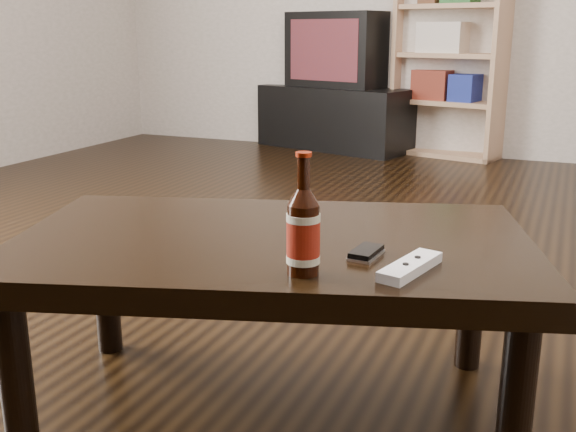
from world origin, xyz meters
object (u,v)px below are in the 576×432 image
at_px(tv, 341,50).
at_px(beer_bottle, 303,232).
at_px(tv_stand, 340,117).
at_px(phone, 366,253).
at_px(coffee_table, 272,260).
at_px(bookshelf, 452,51).
at_px(remote, 410,267).

xyz_separation_m(tv, beer_bottle, (1.18, -3.72, -0.22)).
height_order(tv_stand, tv, tv).
xyz_separation_m(tv_stand, phone, (1.26, -3.58, 0.20)).
height_order(coffee_table, beer_bottle, beer_bottle).
relative_size(tv, phone, 8.43).
distance_m(tv, beer_bottle, 3.91).
xyz_separation_m(beer_bottle, phone, (0.08, 0.14, -0.07)).
height_order(tv, phone, tv).
bearing_deg(coffee_table, phone, -12.95).
bearing_deg(bookshelf, coffee_table, -72.20).
xyz_separation_m(bookshelf, remote, (0.56, -3.64, -0.29)).
bearing_deg(phone, tv_stand, 114.38).
bearing_deg(remote, tv, 124.42).
relative_size(phone, remote, 0.52).
bearing_deg(phone, tv, 114.39).
bearing_deg(tv, bookshelf, 16.13).
distance_m(tv_stand, remote, 3.89).
bearing_deg(beer_bottle, coffee_table, 127.60).
bearing_deg(tv_stand, coffee_table, -57.80).
relative_size(bookshelf, remote, 7.62).
bearing_deg(tv, remote, -53.58).
distance_m(coffee_table, beer_bottle, 0.28).
xyz_separation_m(tv, remote, (1.36, -3.64, -0.29)).
relative_size(tv, coffee_table, 0.64).
height_order(tv_stand, bookshelf, bookshelf).
distance_m(tv_stand, beer_bottle, 3.92).
bearing_deg(bookshelf, remote, -67.20).
relative_size(beer_bottle, phone, 2.39).
relative_size(tv_stand, tv, 1.42).
bearing_deg(phone, remote, -23.21).
xyz_separation_m(coffee_table, remote, (0.33, -0.11, 0.07)).
height_order(phone, remote, remote).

